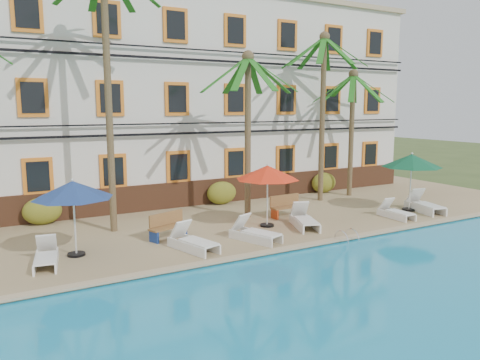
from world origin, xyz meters
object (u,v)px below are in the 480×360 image
palm_d (323,95)px  bench_right (286,206)px  palm_b (107,62)px  lounger_c (254,233)px  bench_left (167,226)px  lounger_a (46,256)px  palm_c (248,111)px  umbrella_red (268,173)px  palm_e (352,114)px  lounger_b (193,241)px  pool_ladder (347,240)px  umbrella_blue (73,190)px  lounger_e (396,212)px  lounger_d (304,220)px  lounger_f (424,205)px  umbrella_green (412,161)px

palm_d → bench_right: (-3.54, -2.08, -4.76)m
palm_b → lounger_c: palm_b is taller
bench_left → lounger_a: bearing=-166.9°
palm_c → umbrella_red: size_ratio=2.78×
palm_e → bench_left: (-11.35, -3.05, -3.79)m
lounger_b → pool_ladder: (5.24, -1.56, -0.30)m
umbrella_red → lounger_c: umbrella_red is taller
umbrella_blue → lounger_e: umbrella_blue is taller
palm_c → lounger_c: size_ratio=3.42×
palm_c → bench_left: (-4.16, -1.43, -4.01)m
lounger_c → lounger_e: 6.96m
palm_d → umbrella_red: 6.74m
lounger_c → bench_right: bench_right is taller
palm_d → lounger_c: 9.41m
palm_c → bench_right: bearing=-26.9°
umbrella_red → lounger_d: 2.32m
lounger_a → lounger_d: bearing=-1.1°
palm_e → umbrella_red: palm_e is taller
lounger_f → pool_ladder: (-6.09, -1.70, -0.32)m
lounger_d → palm_c: bearing=112.3°
palm_e → palm_d: bearing=-172.5°
lounger_a → umbrella_blue: bearing=28.8°
umbrella_red → lounger_b: size_ratio=1.21×
palm_c → lounger_f: size_ratio=3.16×
umbrella_red → pool_ladder: umbrella_red is taller
palm_c → lounger_e: 7.55m
palm_b → lounger_a: palm_b is taller
lounger_f → bench_right: size_ratio=1.44×
lounger_e → bench_left: size_ratio=1.09×
umbrella_blue → umbrella_green: bearing=-2.4°
bench_right → pool_ladder: 3.99m
umbrella_blue → umbrella_red: bearing=1.1°
umbrella_red → bench_right: size_ratio=1.64×
umbrella_blue → lounger_a: umbrella_blue is taller
lounger_b → lounger_f: (11.33, 0.14, 0.02)m
palm_c → umbrella_blue: palm_c is taller
lounger_f → bench_right: bearing=159.2°
palm_d → pool_ladder: size_ratio=11.02×
lounger_b → lounger_c: bearing=-1.5°
umbrella_red → umbrella_blue: bearing=-178.9°
lounger_f → bench_left: size_ratio=1.39×
lounger_d → bench_left: lounger_d is taller
umbrella_red → palm_c: bearing=85.8°
palm_c → lounger_e: bearing=-30.9°
umbrella_green → lounger_e: 2.69m
bench_right → lounger_f: bearing=-20.8°
palm_b → palm_c: palm_b is taller
palm_b → umbrella_green: (12.59, -2.99, -3.99)m
lounger_d → bench_right: lounger_d is taller
palm_b → lounger_d: 9.41m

